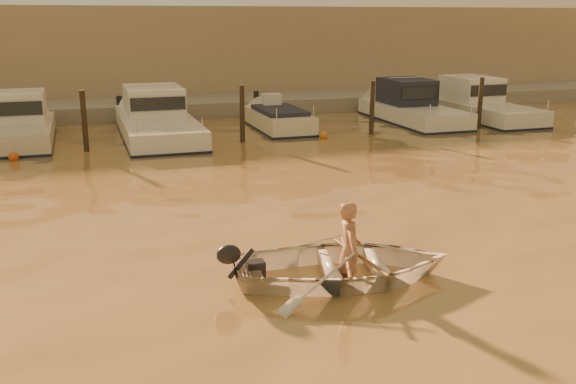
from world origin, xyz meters
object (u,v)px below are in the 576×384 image
object	(u,v)px
moored_boat_4	(413,107)
moored_boat_1	(21,125)
waterfront_building	(185,54)
moored_boat_5	(479,104)
moored_boat_3	(278,123)
dinghy	(343,265)
person	(349,250)
moored_boat_2	(157,119)

from	to	relation	value
moored_boat_4	moored_boat_1	bearing A→B (deg)	180.00
moored_boat_1	waterfront_building	distance (m)	13.50
moored_boat_5	waterfront_building	xyz separation A→B (m)	(-10.96, 11.00, 1.77)
moored_boat_3	moored_boat_4	bearing A→B (deg)	0.00
moored_boat_3	waterfront_building	world-z (taller)	waterfront_building
waterfront_building	dinghy	bearing A→B (deg)	-93.57
dinghy	person	xyz separation A→B (m)	(0.10, -0.02, 0.27)
person	moored_boat_5	world-z (taller)	moored_boat_5
person	moored_boat_1	xyz separation A→B (m)	(-6.11, 14.76, 0.10)
person	moored_boat_4	distance (m)	17.42
dinghy	moored_boat_3	xyz separation A→B (m)	(3.40, 14.75, -0.03)
person	moored_boat_4	xyz separation A→B (m)	(9.24, 14.76, 0.10)
person	moored_boat_5	bearing A→B (deg)	-30.55
moored_boat_5	moored_boat_1	bearing A→B (deg)	180.00
dinghy	moored_boat_2	size ratio (longest dim) A/B	0.43
moored_boat_1	moored_boat_3	bearing A→B (deg)	0.00
moored_boat_1	moored_boat_5	xyz separation A→B (m)	(18.58, 0.00, 0.00)
moored_boat_1	moored_boat_2	distance (m)	4.70
moored_boat_4	moored_boat_2	bearing A→B (deg)	180.00
moored_boat_1	moored_boat_4	world-z (taller)	same
person	moored_boat_5	xyz separation A→B (m)	(12.47, 14.76, 0.10)
waterfront_building	moored_boat_5	bearing A→B (deg)	-45.11
moored_boat_1	waterfront_building	world-z (taller)	waterfront_building
moored_boat_5	moored_boat_4	bearing A→B (deg)	180.00
person	moored_boat_5	distance (m)	19.32
person	waterfront_building	size ratio (longest dim) A/B	0.04
moored_boat_5	moored_boat_2	bearing A→B (deg)	180.00
moored_boat_3	moored_boat_5	bearing A→B (deg)	0.00
moored_boat_1	moored_boat_3	distance (m)	9.43
dinghy	person	world-z (taller)	person
moored_boat_4	waterfront_building	bearing A→B (deg)	125.09
dinghy	moored_boat_5	size ratio (longest dim) A/B	0.48
moored_boat_2	moored_boat_3	size ratio (longest dim) A/B	1.63
dinghy	moored_boat_5	distance (m)	19.38
person	moored_boat_3	size ratio (longest dim) A/B	0.32
dinghy	person	size ratio (longest dim) A/B	2.22
person	moored_boat_2	bearing A→B (deg)	15.09
dinghy	moored_boat_1	bearing A→B (deg)	31.83
dinghy	moored_boat_3	distance (m)	15.13
dinghy	moored_boat_4	world-z (taller)	moored_boat_4
moored_boat_5	waterfront_building	size ratio (longest dim) A/B	0.17
moored_boat_2	waterfront_building	world-z (taller)	waterfront_building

